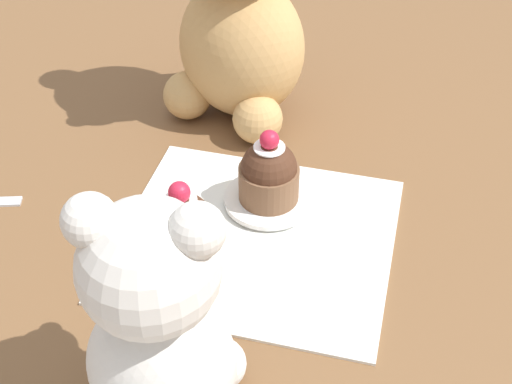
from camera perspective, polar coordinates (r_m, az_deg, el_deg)
The scene contains 7 objects.
ground_plane at distance 0.64m, azimuth 0.00°, elevation -3.82°, with size 4.00×4.00×0.00m, color brown.
knitted_placemat at distance 0.64m, azimuth 0.00°, elevation -3.63°, with size 0.24×0.22×0.01m, color silver.
teddy_bear_cream at distance 0.46m, azimuth -7.80°, elevation -10.47°, with size 0.11×0.11×0.20m.
teddy_bear_tan at distance 0.74m, azimuth -1.36°, elevation 14.77°, with size 0.16×0.16×0.27m.
cupcake_near_cream_bear at distance 0.60m, azimuth -5.90°, elevation -2.81°, with size 0.06×0.06×0.08m.
saucer_plate at distance 0.67m, azimuth 1.08°, elevation -0.56°, with size 0.08×0.08×0.01m, color white.
cupcake_near_tan_bear at distance 0.65m, azimuth 1.12°, elevation 1.45°, with size 0.06×0.06×0.07m.
Camera 1 is at (-0.11, 0.44, 0.45)m, focal length 50.00 mm.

